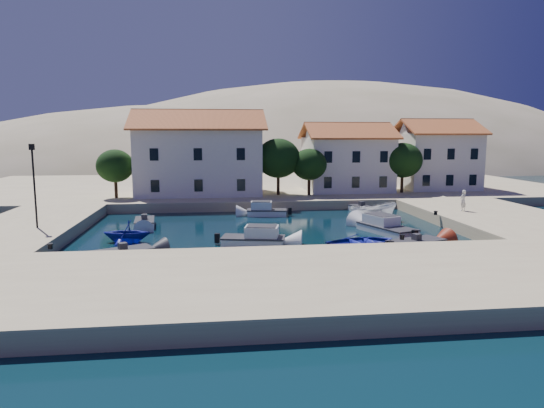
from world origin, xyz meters
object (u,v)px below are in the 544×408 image
(rowboat_south, at_px, (362,248))
(pedestrian, at_px, (463,200))
(building_left, at_px, (199,151))
(cabin_cruiser_east, at_px, (387,227))
(cabin_cruiser_south, at_px, (253,239))
(lamppost, at_px, (34,178))
(building_mid, at_px, (347,156))
(boat_east, at_px, (373,221))
(building_right, at_px, (436,153))

(rowboat_south, bearing_deg, pedestrian, -69.87)
(building_left, relative_size, cabin_cruiser_east, 2.58)
(cabin_cruiser_south, relative_size, pedestrian, 2.51)
(building_left, xyz_separation_m, lamppost, (-11.50, -20.00, -1.18))
(building_mid, height_order, lamppost, building_mid)
(cabin_cruiser_south, height_order, boat_east, cabin_cruiser_south)
(pedestrian, bearing_deg, cabin_cruiser_south, -13.39)
(lamppost, xyz_separation_m, pedestrian, (35.61, 3.76, -2.80))
(building_left, height_order, boat_east, building_left)
(building_mid, bearing_deg, pedestrian, -70.48)
(lamppost, height_order, rowboat_south, lamppost)
(cabin_cruiser_south, bearing_deg, building_left, 113.33)
(building_left, height_order, cabin_cruiser_south, building_left)
(building_left, distance_m, pedestrian, 29.34)
(lamppost, bearing_deg, building_mid, 35.45)
(building_mid, height_order, cabin_cruiser_south, building_mid)
(building_right, relative_size, pedestrian, 4.94)
(boat_east, bearing_deg, lamppost, 88.03)
(building_right, bearing_deg, lamppost, -152.07)
(building_right, bearing_deg, building_left, -176.19)
(building_right, xyz_separation_m, lamppost, (-41.50, -22.00, -0.72))
(lamppost, bearing_deg, pedestrian, 6.03)
(lamppost, relative_size, pedestrian, 3.25)
(cabin_cruiser_south, xyz_separation_m, pedestrian, (19.70, 7.11, 1.48))
(lamppost, relative_size, cabin_cruiser_south, 1.29)
(cabin_cruiser_east, xyz_separation_m, pedestrian, (8.65, 4.16, 1.48))
(building_right, height_order, cabin_cruiser_east, building_right)
(lamppost, distance_m, cabin_cruiser_south, 16.81)
(building_right, xyz_separation_m, cabin_cruiser_south, (-25.59, -25.35, -5.00))
(building_left, bearing_deg, cabin_cruiser_south, -79.31)
(rowboat_south, bearing_deg, cabin_cruiser_south, 60.36)
(building_mid, height_order, cabin_cruiser_east, building_mid)
(building_mid, xyz_separation_m, cabin_cruiser_east, (-2.54, -21.40, -4.75))
(building_right, height_order, rowboat_south, building_right)
(pedestrian, bearing_deg, rowboat_south, 3.02)
(building_mid, bearing_deg, rowboat_south, -103.03)
(lamppost, bearing_deg, building_left, 60.10)
(building_left, bearing_deg, lamppost, -119.90)
(lamppost, xyz_separation_m, cabin_cruiser_south, (15.91, -3.35, -4.28))
(cabin_cruiser_south, bearing_deg, building_mid, 73.47)
(building_right, distance_m, cabin_cruiser_south, 36.37)
(pedestrian, bearing_deg, cabin_cruiser_east, -7.56)
(building_mid, relative_size, rowboat_south, 2.05)
(building_mid, bearing_deg, building_right, 4.76)
(building_left, relative_size, pedestrian, 7.68)
(boat_east, xyz_separation_m, pedestrian, (7.96, -1.21, 1.96))
(building_mid, relative_size, building_right, 1.11)
(building_right, relative_size, cabin_cruiser_south, 1.97)
(building_left, relative_size, building_mid, 1.40)
(lamppost, bearing_deg, cabin_cruiser_south, -11.89)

